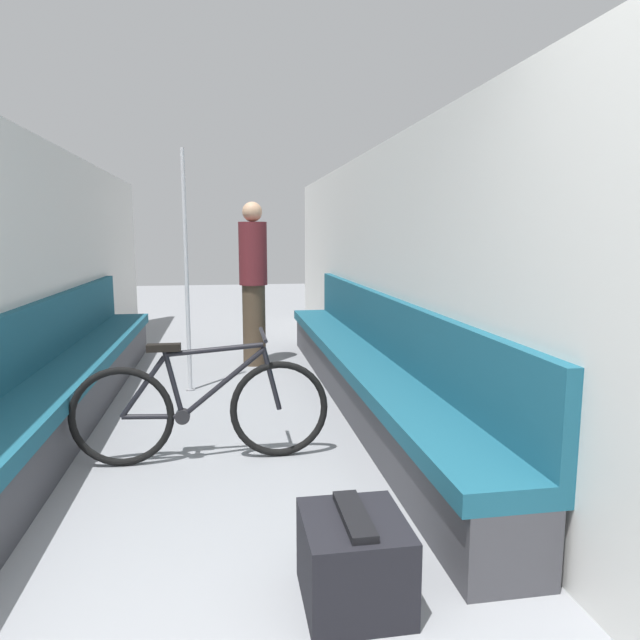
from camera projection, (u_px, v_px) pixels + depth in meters
name	position (u px, v px, depth m)	size (l,w,h in m)	color
wall_left	(26.00, 279.00, 4.18)	(0.10, 9.82, 2.16)	silver
wall_right	(395.00, 275.00, 4.64)	(0.10, 9.82, 2.16)	silver
bench_seat_row_left	(70.00, 380.00, 4.36)	(0.46, 5.24, 0.92)	#3D3D42
bench_seat_row_right	(363.00, 369.00, 4.74)	(0.46, 5.24, 0.92)	#3D3D42
bicycle	(202.00, 409.00, 3.53)	(1.58, 0.46, 0.81)	black
grab_pole_near	(187.00, 276.00, 5.04)	(0.08, 0.08, 2.14)	gray
passenger_standing	(253.00, 282.00, 6.10)	(0.30, 0.30, 1.75)	#473828
luggage_bag	(354.00, 560.00, 2.19)	(0.39, 0.44, 0.37)	black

